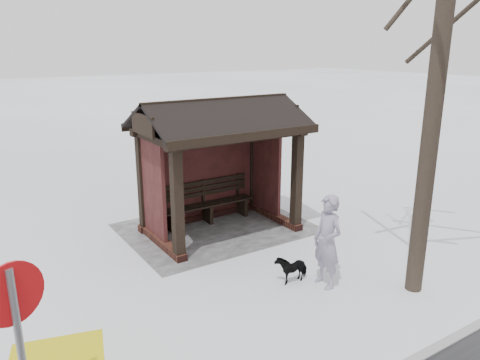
% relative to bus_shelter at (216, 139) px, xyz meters
% --- Properties ---
extents(ground, '(120.00, 120.00, 0.00)m').
position_rel_bus_shelter_xyz_m(ground, '(0.00, 0.16, -2.17)').
color(ground, white).
rests_on(ground, ground).
extents(kerb, '(120.00, 0.15, 0.06)m').
position_rel_bus_shelter_xyz_m(kerb, '(0.00, 5.66, -2.16)').
color(kerb, gray).
rests_on(kerb, ground).
extents(trampled_patch, '(4.20, 3.20, 0.02)m').
position_rel_bus_shelter_xyz_m(trampled_patch, '(0.00, -0.04, -2.16)').
color(trampled_patch, gray).
rests_on(trampled_patch, ground).
extents(bus_shelter, '(3.60, 2.40, 3.09)m').
position_rel_bus_shelter_xyz_m(bus_shelter, '(0.00, 0.00, 0.00)').
color(bus_shelter, '#371814').
rests_on(bus_shelter, ground).
extents(pedestrian, '(0.43, 0.64, 1.70)m').
position_rel_bus_shelter_xyz_m(pedestrian, '(-0.27, 3.41, -1.31)').
color(pedestrian, gray).
rests_on(pedestrian, ground).
extents(dog, '(0.62, 0.28, 0.52)m').
position_rel_bus_shelter_xyz_m(dog, '(0.13, 2.94, -1.91)').
color(dog, black).
rests_on(dog, ground).
extents(road_sign, '(0.57, 0.25, 2.37)m').
position_rel_bus_shelter_xyz_m(road_sign, '(4.84, 4.78, -0.46)').
color(road_sign, gray).
rests_on(road_sign, ground).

